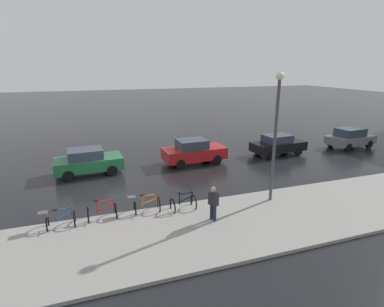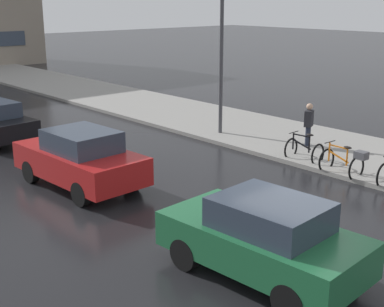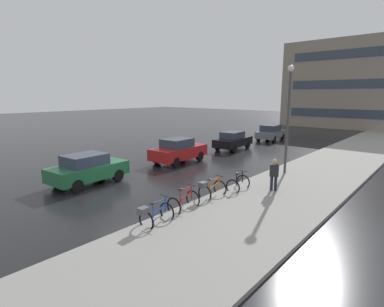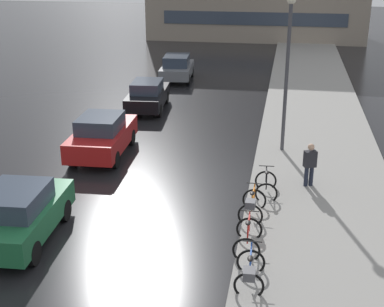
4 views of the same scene
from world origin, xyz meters
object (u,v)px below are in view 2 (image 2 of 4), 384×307
(bicycle_third, at_px, (345,161))
(car_green, at_px, (264,237))
(bicycle_farthest, at_px, (304,150))
(pedestrian, at_px, (309,124))
(streetlamp, at_px, (222,37))
(car_red, at_px, (80,158))

(bicycle_third, height_order, car_green, car_green)
(bicycle_farthest, bearing_deg, bicycle_third, -100.82)
(bicycle_third, xyz_separation_m, bicycle_farthest, (0.33, 1.72, -0.09))
(bicycle_farthest, height_order, pedestrian, pedestrian)
(bicycle_third, distance_m, car_green, 6.61)
(bicycle_third, bearing_deg, pedestrian, 56.78)
(bicycle_third, bearing_deg, streetlamp, 82.81)
(bicycle_third, distance_m, pedestrian, 3.12)
(bicycle_farthest, xyz_separation_m, streetlamp, (0.42, 4.23, 3.31))
(pedestrian, height_order, streetlamp, streetlamp)
(bicycle_third, distance_m, car_red, 7.62)
(bicycle_farthest, height_order, car_red, car_red)
(streetlamp, bearing_deg, pedestrian, -74.31)
(pedestrian, relative_size, streetlamp, 0.27)
(streetlamp, bearing_deg, bicycle_farthest, -95.70)
(bicycle_third, relative_size, streetlamp, 0.23)
(bicycle_farthest, relative_size, car_red, 0.26)
(car_green, relative_size, streetlamp, 0.66)
(car_green, distance_m, streetlamp, 11.14)
(bicycle_farthest, bearing_deg, streetlamp, 84.30)
(bicycle_third, distance_m, streetlamp, 6.81)
(bicycle_third, relative_size, pedestrian, 0.85)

